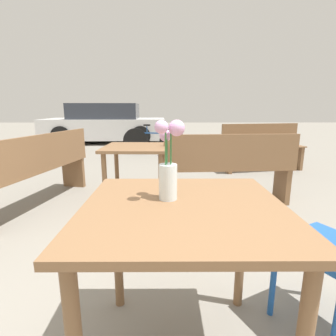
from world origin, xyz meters
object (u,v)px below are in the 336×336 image
object	(u,v)px
table_front	(184,231)
bench_near	(40,167)
bench_middle	(229,167)
bicycle	(154,141)
table_back	(136,158)
flower_vase	(169,168)
parked_car	(106,124)
bench_far	(262,145)

from	to	relation	value
table_front	bench_near	distance (m)	2.47
table_front	bench_middle	world-z (taller)	bench_middle
bench_middle	bicycle	xyz separation A→B (m)	(-1.04, 3.49, -0.12)
table_back	bench_near	bearing A→B (deg)	174.88
bench_middle	table_front	bearing A→B (deg)	-108.25
flower_vase	bench_near	xyz separation A→B (m)	(-1.46, 1.87, -0.42)
flower_vase	table_back	size ratio (longest dim) A/B	0.46
bench_middle	parked_car	world-z (taller)	parked_car
table_front	bench_near	world-z (taller)	bench_near
bicycle	bench_far	bearing A→B (deg)	-38.96
parked_car	table_back	bearing A→B (deg)	-74.21
bench_middle	flower_vase	bearing A→B (deg)	-110.51
bench_far	table_front	bearing A→B (deg)	-113.96
table_front	table_back	bearing A→B (deg)	102.41
bench_near	bench_far	bearing A→B (deg)	30.05
bench_middle	bench_near	bearing A→B (deg)	-178.90
bench_far	parked_car	size ratio (longest dim) A/B	0.39
parked_car	bicycle	bearing A→B (deg)	-53.90
table_front	bench_far	world-z (taller)	bench_far
flower_vase	bench_middle	size ratio (longest dim) A/B	0.22
flower_vase	table_back	bearing A→B (deg)	100.98
table_front	bench_near	size ratio (longest dim) A/B	0.47
bench_far	table_back	world-z (taller)	bench_far
flower_vase	bench_near	distance (m)	2.41
table_front	bench_far	distance (m)	4.16
bench_middle	parked_car	size ratio (longest dim) A/B	0.39
flower_vase	bench_near	bearing A→B (deg)	127.99
bicycle	bench_near	bearing A→B (deg)	-107.83
flower_vase	bench_middle	bearing A→B (deg)	69.49
bench_middle	table_back	xyz separation A→B (m)	(-1.06, -0.14, 0.13)
flower_vase	bench_middle	world-z (taller)	flower_vase
bicycle	parked_car	distance (m)	2.92
bicycle	table_back	bearing A→B (deg)	-90.31
table_front	bicycle	distance (m)	5.50
bench_far	parked_car	xyz separation A→B (m)	(-3.78, 4.02, 0.15)
table_front	bench_near	bearing A→B (deg)	128.11
flower_vase	bench_far	distance (m)	4.14
flower_vase	bench_far	world-z (taller)	flower_vase
table_front	bench_middle	distance (m)	2.09
bench_middle	table_back	size ratio (longest dim) A/B	2.12
bicycle	flower_vase	bearing A→B (deg)	-86.57
bench_near	bench_middle	distance (m)	2.18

